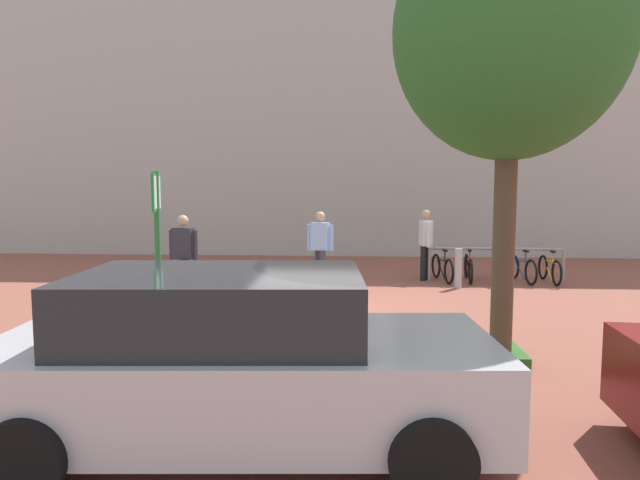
# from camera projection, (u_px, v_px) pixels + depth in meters

# --- Properties ---
(ground_plane) EXTENTS (60.00, 60.00, 0.00)m
(ground_plane) POSITION_uv_depth(u_px,v_px,m) (325.00, 313.00, 9.92)
(ground_plane) COLOR brown
(building_facade) EXTENTS (28.00, 1.20, 10.00)m
(building_facade) POSITION_uv_depth(u_px,v_px,m) (340.00, 105.00, 18.29)
(building_facade) COLOR #B2ADA3
(building_facade) RESTS_ON ground
(planter_strip) EXTENTS (7.00, 1.10, 0.16)m
(planter_strip) POSITION_uv_depth(u_px,v_px,m) (258.00, 348.00, 7.54)
(planter_strip) COLOR #336028
(planter_strip) RESTS_ON ground
(tree_sidewalk) EXTENTS (2.89, 2.89, 5.78)m
(tree_sidewalk) POSITION_uv_depth(u_px,v_px,m) (510.00, 32.00, 6.75)
(tree_sidewalk) COLOR brown
(tree_sidewalk) RESTS_ON ground
(parking_sign_post) EXTENTS (0.08, 0.36, 2.48)m
(parking_sign_post) POSITION_uv_depth(u_px,v_px,m) (157.00, 235.00, 7.48)
(parking_sign_post) COLOR #2D7238
(parking_sign_post) RESTS_ON ground
(bike_at_sign) EXTENTS (1.65, 0.53, 0.86)m
(bike_at_sign) POSITION_uv_depth(u_px,v_px,m) (158.00, 323.00, 7.78)
(bike_at_sign) COLOR black
(bike_at_sign) RESTS_ON ground
(bike_rack_cluster) EXTENTS (3.21, 1.64, 0.83)m
(bike_rack_cluster) POSITION_uv_depth(u_px,v_px,m) (495.00, 267.00, 13.23)
(bike_rack_cluster) COLOR #99999E
(bike_rack_cluster) RESTS_ON ground
(bollard_steel) EXTENTS (0.16, 0.16, 0.90)m
(bollard_steel) POSITION_uv_depth(u_px,v_px,m) (458.00, 268.00, 12.37)
(bollard_steel) COLOR #ADADB2
(bollard_steel) RESTS_ON ground
(person_suited_dark) EXTENTS (0.60, 0.51, 1.72)m
(person_suited_dark) POSITION_uv_depth(u_px,v_px,m) (184.00, 252.00, 10.91)
(person_suited_dark) COLOR black
(person_suited_dark) RESTS_ON ground
(person_casual_tan) EXTENTS (0.60, 0.41, 1.72)m
(person_casual_tan) POSITION_uv_depth(u_px,v_px,m) (320.00, 244.00, 12.46)
(person_casual_tan) COLOR #383342
(person_casual_tan) RESTS_ON ground
(person_shirt_white) EXTENTS (0.30, 0.60, 1.72)m
(person_shirt_white) POSITION_uv_depth(u_px,v_px,m) (426.00, 240.00, 13.40)
(person_shirt_white) COLOR black
(person_shirt_white) RESTS_ON ground
(car_silver_sedan) EXTENTS (4.41, 2.25, 1.54)m
(car_silver_sedan) POSITION_uv_depth(u_px,v_px,m) (238.00, 362.00, 4.79)
(car_silver_sedan) COLOR #B7B7BC
(car_silver_sedan) RESTS_ON ground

